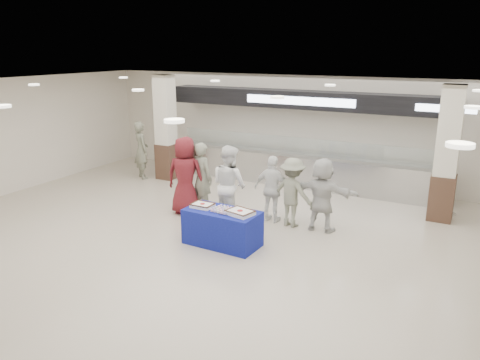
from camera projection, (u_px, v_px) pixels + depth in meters
The scene contains 15 objects.
ground at pixel (206, 252), 9.46m from camera, with size 14.00×14.00×0.00m, color beige.
serving_line at pixel (301, 147), 13.74m from camera, with size 8.70×0.85×2.80m.
column_left at pixel (166, 130), 14.41m from camera, with size 0.55×0.55×3.20m.
column_right at pixel (447, 157), 10.84m from camera, with size 0.55×0.55×3.20m.
display_table at pixel (222, 228), 9.72m from camera, with size 1.55×0.78×0.75m, color navy.
sheet_cake_left at pixel (203, 205), 9.81m from camera, with size 0.45×0.35×0.09m.
sheet_cake_right at pixel (240, 212), 9.37m from camera, with size 0.59×0.51×0.10m.
cupcake_tray at pixel (223, 210), 9.57m from camera, with size 0.45×0.35×0.07m.
civilian_maroon at pixel (185, 176), 11.42m from camera, with size 0.94×0.61×1.93m, color maroon.
soldier_a at pixel (202, 178), 11.51m from camera, with size 0.65×0.43×1.78m, color slate.
chef_tall at pixel (229, 185), 10.82m from camera, with size 0.90×0.70×1.85m, color white.
chef_short at pixel (273, 189), 10.92m from camera, with size 0.93×0.39×1.59m, color white.
soldier_b at pixel (292, 193), 10.64m from camera, with size 1.04×0.60×1.61m, color slate.
civilian_white at pixel (322, 195), 10.36m from camera, with size 1.56×0.50×1.68m, color silver.
soldier_bg at pixel (141, 150), 14.61m from camera, with size 0.66×0.43×1.80m, color slate.
Camera 1 is at (4.65, -7.39, 3.98)m, focal length 35.00 mm.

